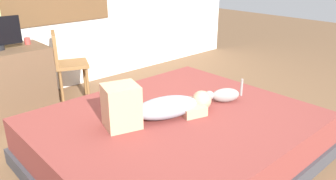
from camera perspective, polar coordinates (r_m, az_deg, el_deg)
The scene contains 7 objects.
ground_plane at distance 2.98m, azimuth 5.19°, elevation -11.93°, with size 16.00×16.00×0.00m, color brown.
bed at distance 2.87m, azimuth 1.23°, elevation -8.38°, with size 2.23×1.89×0.43m.
person_lying at distance 2.67m, azimuth -2.21°, elevation -2.83°, with size 0.93×0.48×0.34m.
cat at distance 3.06m, azimuth 9.54°, elevation -0.86°, with size 0.32×0.24×0.21m.
desk at distance 4.11m, azimuth -25.87°, elevation 1.23°, with size 0.90×0.56×0.74m.
cup at distance 4.16m, azimuth -23.02°, elevation 7.77°, with size 0.07×0.07×0.08m, color #B23D38.
chair_by_desk at distance 4.19m, azimuth -17.26°, elevation 4.78°, with size 0.50×0.50×0.86m.
Camera 1 is at (-1.87, -1.66, 1.63)m, focal length 35.47 mm.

